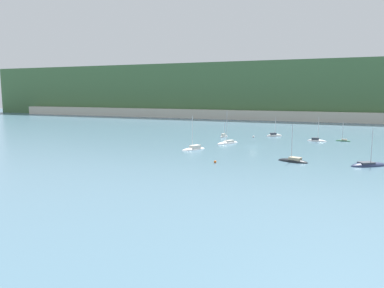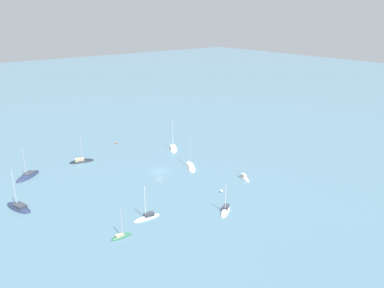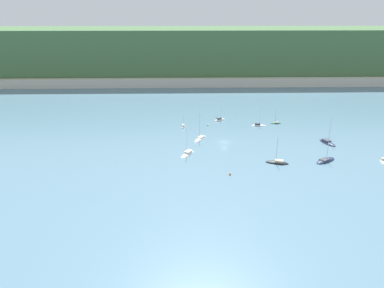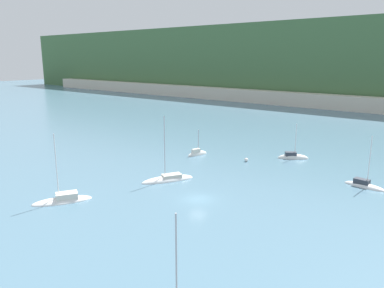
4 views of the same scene
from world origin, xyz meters
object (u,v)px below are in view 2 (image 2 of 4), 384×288
sailboat_3 (225,211)px  mooring_buoy_1 (116,143)px  sailboat_7 (147,218)px  sailboat_9 (190,167)px  sailboat_8 (173,149)px  mooring_buoy_0 (221,191)px  sailboat_2 (244,179)px  sailboat_5 (19,208)px  sailboat_4 (81,161)px  sailboat_6 (121,237)px  sailboat_1 (28,176)px

sailboat_3 → mooring_buoy_1: (-2.80, -59.62, 0.20)m
sailboat_7 → sailboat_9: 31.27m
sailboat_8 → mooring_buoy_0: size_ratio=14.04×
sailboat_2 → sailboat_5: (54.19, -22.04, -0.01)m
mooring_buoy_1 → sailboat_9: bearing=102.4°
sailboat_4 → sailboat_6: sailboat_4 is taller
sailboat_2 → sailboat_5: bearing=-98.8°
sailboat_4 → sailboat_7: (2.11, 41.97, 0.04)m
sailboat_6 → sailboat_8: size_ratio=0.70×
sailboat_6 → sailboat_7: (-8.31, -3.11, 0.05)m
sailboat_4 → sailboat_5: 30.25m
sailboat_2 → sailboat_4: bearing=-130.0°
sailboat_9 → mooring_buoy_1: bearing=40.5°
mooring_buoy_0 → sailboat_2: bearing=-169.1°
sailboat_2 → sailboat_4: 51.03m
sailboat_1 → sailboat_6: size_ratio=1.30×
mooring_buoy_0 → mooring_buoy_1: 51.80m
sailboat_1 → sailboat_9: (-40.51, 23.54, 0.03)m
sailboat_2 → sailboat_8: 32.31m
sailboat_1 → sailboat_5: 18.99m
mooring_buoy_0 → sailboat_6: bearing=4.0°
sailboat_4 → sailboat_6: (10.41, 45.07, -0.01)m
sailboat_4 → sailboat_9: sailboat_9 is taller
sailboat_9 → mooring_buoy_0: size_ratio=15.55×
mooring_buoy_0 → sailboat_4: bearing=-65.1°
sailboat_1 → sailboat_4: sailboat_4 is taller
sailboat_9 → mooring_buoy_1: sailboat_9 is taller
sailboat_3 → sailboat_8: (-15.43, -42.27, 0.04)m
sailboat_3 → mooring_buoy_1: sailboat_3 is taller
sailboat_3 → sailboat_9: sailboat_9 is taller
sailboat_2 → sailboat_3: bearing=-45.8°
mooring_buoy_1 → sailboat_6: bearing=63.3°
sailboat_1 → sailboat_7: sailboat_1 is taller
sailboat_2 → sailboat_4: sailboat_4 is taller
sailboat_1 → mooring_buoy_1: bearing=161.5°
sailboat_5 → sailboat_3: bearing=-147.2°
sailboat_5 → sailboat_7: (-21.56, 23.12, 0.04)m
sailboat_3 → sailboat_7: bearing=-63.3°
sailboat_1 → sailboat_4: size_ratio=0.97×
sailboat_3 → sailboat_1: bearing=-92.7°
sailboat_8 → sailboat_3: bearing=-171.2°
mooring_buoy_1 → sailboat_5: bearing=34.4°
sailboat_3 → mooring_buoy_0: size_ratio=10.83×
sailboat_2 → mooring_buoy_1: sailboat_2 is taller
sailboat_2 → mooring_buoy_0: bearing=-65.8°
sailboat_9 → sailboat_4: bearing=72.1°
sailboat_8 → mooring_buoy_1: size_ratio=16.96×
sailboat_5 → sailboat_8: 53.93m
sailboat_4 → sailboat_5: bearing=-125.0°
sailboat_1 → mooring_buoy_0: bearing=95.8°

